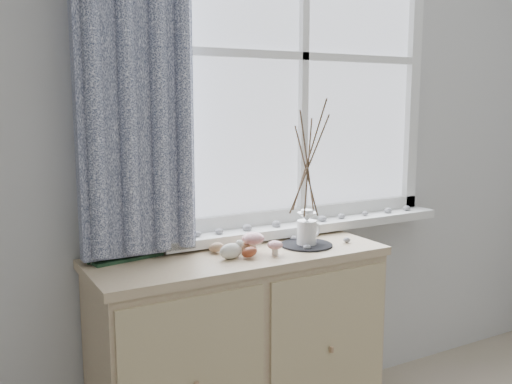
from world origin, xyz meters
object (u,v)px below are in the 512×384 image
at_px(sideboard, 240,353).
at_px(twig_pitcher, 308,161).
at_px(botanical_book, 127,232).
at_px(toadstool_cluster, 259,241).

bearing_deg(sideboard, twig_pitcher, -6.47).
bearing_deg(sideboard, botanical_book, 165.05).
xyz_separation_m(botanical_book, twig_pitcher, (0.72, -0.15, 0.25)).
relative_size(sideboard, botanical_book, 3.78).
height_order(botanical_book, toadstool_cluster, botanical_book).
bearing_deg(botanical_book, sideboard, -24.65).
height_order(sideboard, twig_pitcher, twig_pitcher).
height_order(botanical_book, twig_pitcher, twig_pitcher).
distance_m(sideboard, botanical_book, 0.69).
bearing_deg(sideboard, toadstool_cluster, -32.24).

